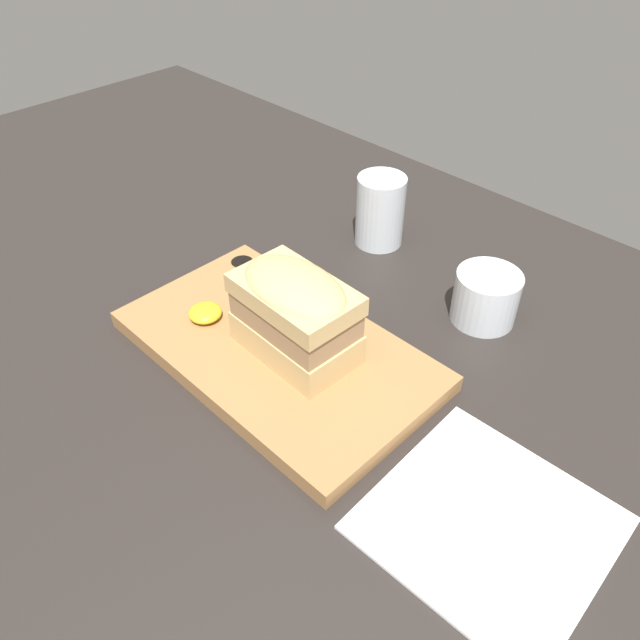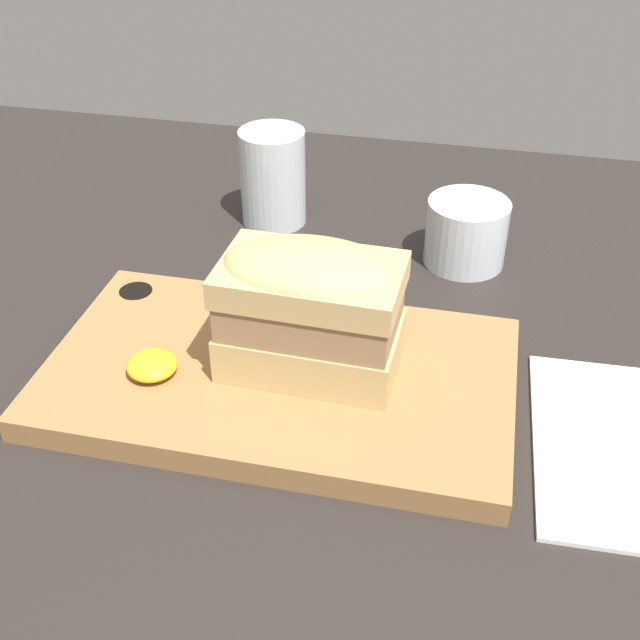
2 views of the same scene
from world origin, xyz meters
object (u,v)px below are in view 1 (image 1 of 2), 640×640
Objects in this scene: wine_glass at (486,298)px; napkin at (488,523)px; serving_board at (277,349)px; sandwich at (295,311)px; water_glass at (380,215)px.

wine_glass is 29.65cm from napkin.
serving_board reaches higher than napkin.
wine_glass is at bearing 64.42° from sandwich.
wine_glass is (13.01, 22.80, 2.10)cm from serving_board.
napkin is (27.37, -2.26, -7.56)cm from sandwich.
wine_glass reaches higher than serving_board.
water_glass is at bearing 111.37° from sandwich.
sandwich is at bearing -68.63° from water_glass.
napkin is at bearing -37.06° from water_glass.
wine_glass is at bearing 124.84° from napkin.
sandwich reaches higher than napkin.
napkin is at bearing -2.72° from serving_board.
serving_board is at bearing -74.01° from water_glass.
wine_glass is (10.51, 21.95, -4.61)cm from sandwich.
sandwich is at bearing 18.61° from serving_board.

